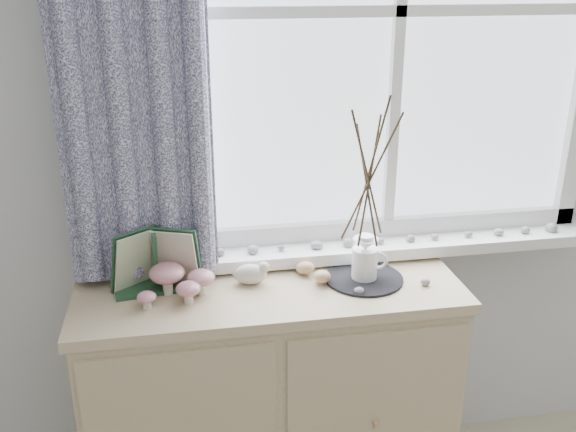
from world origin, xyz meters
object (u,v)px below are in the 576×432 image
object	(u,v)px
botanical_book	(155,263)
twig_pitcher	(369,174)
toadstool_cluster	(177,280)
sideboard	(271,399)

from	to	relation	value
botanical_book	twig_pitcher	bearing A→B (deg)	-9.42
botanical_book	toadstool_cluster	xyz separation A→B (m)	(0.06, -0.03, -0.05)
botanical_book	twig_pitcher	xyz separation A→B (m)	(0.65, -0.02, 0.25)
sideboard	twig_pitcher	size ratio (longest dim) A/B	1.97
sideboard	botanical_book	world-z (taller)	botanical_book
botanical_book	toadstool_cluster	size ratio (longest dim) A/B	1.27
toadstool_cluster	twig_pitcher	size ratio (longest dim) A/B	0.38
botanical_book	toadstool_cluster	distance (m)	0.08
toadstool_cluster	twig_pitcher	bearing A→B (deg)	1.09
toadstool_cluster	twig_pitcher	distance (m)	0.65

